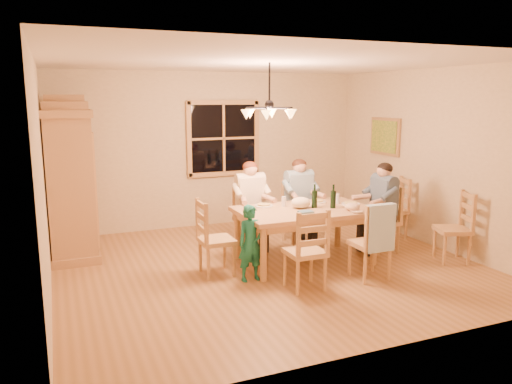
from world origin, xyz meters
name	(u,v)px	position (x,y,z in m)	size (l,w,h in m)	color
floor	(269,266)	(0.00, 0.00, 0.00)	(5.50, 5.50, 0.00)	olive
ceiling	(270,62)	(0.00, 0.00, 2.70)	(5.50, 5.00, 0.02)	white
wall_back	(212,150)	(0.00, 2.50, 1.35)	(5.50, 0.02, 2.70)	#C2AF89
wall_left	(42,181)	(-2.75, 0.00, 1.35)	(0.02, 5.00, 2.70)	#C2AF89
wall_right	(434,158)	(2.75, 0.00, 1.35)	(0.02, 5.00, 2.70)	#C2AF89
window	(223,138)	(0.20, 2.47, 1.55)	(1.30, 0.06, 1.30)	black
painting	(385,136)	(2.71, 1.20, 1.60)	(0.06, 0.78, 0.64)	olive
chandelier	(269,112)	(0.00, 0.00, 2.08)	(0.77, 0.68, 0.71)	black
armoire	(70,183)	(-2.42, 1.60, 1.06)	(0.66, 1.40, 2.30)	olive
dining_table	(305,216)	(0.53, -0.03, 0.66)	(1.85, 1.14, 0.76)	#A97A4B
chair_far_left	(250,229)	(0.07, 0.84, 0.30)	(0.44, 0.42, 0.99)	#AE804D
chair_far_right	(299,224)	(0.89, 0.84, 0.30)	(0.44, 0.42, 0.99)	#AE804D
chair_near_left	(305,264)	(0.07, -0.91, 0.30)	(0.44, 0.42, 0.99)	#AE804D
chair_near_right	(369,255)	(1.00, -0.90, 0.30)	(0.44, 0.42, 0.99)	#AE804D
chair_end_left	(217,252)	(-0.75, -0.04, 0.30)	(0.42, 0.44, 0.99)	#AE804D
chair_end_right	(381,232)	(1.81, -0.03, 0.30)	(0.42, 0.44, 0.99)	#AE804D
adult_woman	(250,194)	(0.07, 0.84, 0.84)	(0.40, 0.42, 0.87)	beige
adult_plaid_man	(299,190)	(0.89, 0.84, 0.84)	(0.40, 0.42, 0.87)	teal
adult_slate_man	(383,196)	(1.81, -0.03, 0.84)	(0.42, 0.40, 0.87)	#45586E
towel	(380,228)	(1.00, -1.09, 0.70)	(0.38, 0.10, 0.58)	#9CBFD3
wine_bottle_a	(315,196)	(0.68, -0.01, 0.93)	(0.08, 0.08, 0.33)	black
wine_bottle_b	(333,196)	(0.91, -0.13, 0.93)	(0.08, 0.08, 0.33)	black
plate_woman	(264,206)	(0.06, 0.32, 0.77)	(0.26, 0.26, 0.02)	white
plate_plaid	(317,202)	(0.89, 0.28, 0.77)	(0.26, 0.26, 0.02)	white
plate_slate	(351,204)	(1.26, -0.03, 0.77)	(0.26, 0.26, 0.02)	white
wine_glass_a	(284,202)	(0.32, 0.22, 0.83)	(0.06, 0.06, 0.14)	silver
wine_glass_b	(338,199)	(1.13, 0.11, 0.83)	(0.06, 0.06, 0.14)	silver
cap	(352,207)	(1.06, -0.38, 0.82)	(0.20, 0.20, 0.11)	tan
napkin	(306,212)	(0.41, -0.27, 0.78)	(0.18, 0.14, 0.03)	#476C82
cloth_bundle	(301,203)	(0.49, 0.03, 0.84)	(0.28, 0.22, 0.15)	beige
child	(251,243)	(-0.42, -0.41, 0.48)	(0.35, 0.23, 0.97)	#197360
chair_spare_front	(452,240)	(2.45, -0.78, 0.30)	(0.55, 0.56, 0.99)	#AE804D
chair_spare_back	(392,219)	(2.45, 0.55, 0.30)	(0.53, 0.54, 0.99)	#AE804D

